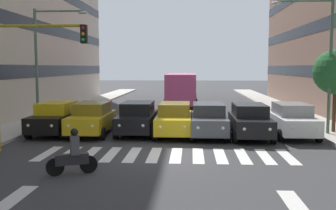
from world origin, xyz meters
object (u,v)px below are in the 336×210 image
object	(u,v)px
street_lamp_left	(320,51)
street_lamp_right	(45,53)
bus_behind_traffic	(182,86)
traffic_light_gantry	(21,65)
car_2	(208,120)
car_1	(250,121)
car_6	(56,118)
car_0	(292,120)
motorcycle_with_rider	(73,156)
car_5	(92,118)
car_3	(174,119)
car_4	(137,118)
street_tree_1	(336,72)

from	to	relation	value
street_lamp_left	street_lamp_right	world-z (taller)	street_lamp_left
bus_behind_traffic	traffic_light_gantry	bearing A→B (deg)	72.47
car_2	car_1	bearing A→B (deg)	173.67
traffic_light_gantry	street_lamp_right	size ratio (longest dim) A/B	0.80
car_6	traffic_light_gantry	world-z (taller)	traffic_light_gantry
car_2	traffic_light_gantry	xyz separation A→B (m)	(8.01, 4.08, 2.79)
car_1	car_0	bearing A→B (deg)	-168.43
car_0	street_lamp_left	xyz separation A→B (m)	(-1.38, -0.26, 3.56)
car_0	motorcycle_with_rider	size ratio (longest dim) A/B	2.77
car_5	car_6	distance (m)	2.00
car_0	car_2	world-z (taller)	same
traffic_light_gantry	car_0	bearing A→B (deg)	-160.75
car_1	street_lamp_left	world-z (taller)	street_lamp_left
car_3	car_4	xyz separation A→B (m)	(2.00, -0.36, 0.00)
car_0	street_lamp_right	bearing A→B (deg)	-10.24
car_4	street_lamp_right	bearing A→B (deg)	-21.11
car_0	car_5	size ratio (longest dim) A/B	1.00
motorcycle_with_rider	car_6	bearing A→B (deg)	-66.80
bus_behind_traffic	street_lamp_left	world-z (taller)	street_lamp_left
car_4	traffic_light_gantry	xyz separation A→B (m)	(4.24, 4.58, 2.79)
car_0	street_lamp_right	world-z (taller)	street_lamp_right
car_5	traffic_light_gantry	world-z (taller)	traffic_light_gantry
car_1	car_6	distance (m)	10.26
street_tree_1	bus_behind_traffic	bearing A→B (deg)	-59.76
car_4	car_5	distance (m)	2.41
street_lamp_right	car_1	bearing A→B (deg)	165.72
car_4	motorcycle_with_rider	bearing A→B (deg)	82.25
car_3	street_lamp_left	bearing A→B (deg)	-177.26
car_2	car_6	xyz separation A→B (m)	(8.16, -0.27, 0.00)
car_2	traffic_light_gantry	size ratio (longest dim) A/B	0.81
street_tree_1	car_1	bearing A→B (deg)	15.75
bus_behind_traffic	street_lamp_right	world-z (taller)	street_lamp_right
car_0	car_6	bearing A→B (deg)	-0.18
car_1	car_4	distance (m)	5.90
car_0	street_tree_1	distance (m)	3.55
car_6	traffic_light_gantry	distance (m)	5.17
car_2	car_3	size ratio (longest dim) A/B	1.00
street_tree_1	car_0	bearing A→B (deg)	19.48
car_1	street_lamp_left	size ratio (longest dim) A/B	0.64
car_4	car_5	bearing A→B (deg)	7.08
motorcycle_with_rider	street_lamp_left	distance (m)	13.75
car_4	car_5	size ratio (longest dim) A/B	1.00
car_5	car_4	bearing A→B (deg)	-172.92
car_2	car_5	distance (m)	6.17
car_6	motorcycle_with_rider	size ratio (longest dim) A/B	2.77
car_2	street_lamp_right	world-z (taller)	street_lamp_right
car_3	bus_behind_traffic	size ratio (longest dim) A/B	0.42
car_2	street_lamp_right	bearing A→B (deg)	-15.96
car_0	car_3	distance (m)	6.09
street_lamp_left	car_6	bearing A→B (deg)	0.92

